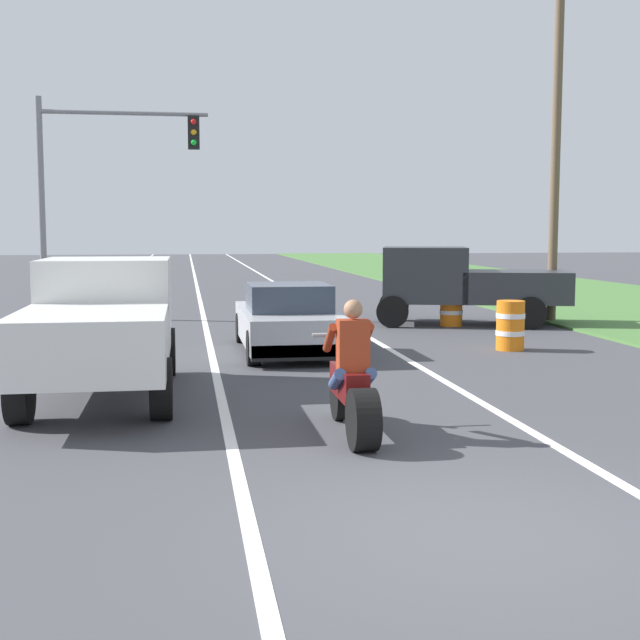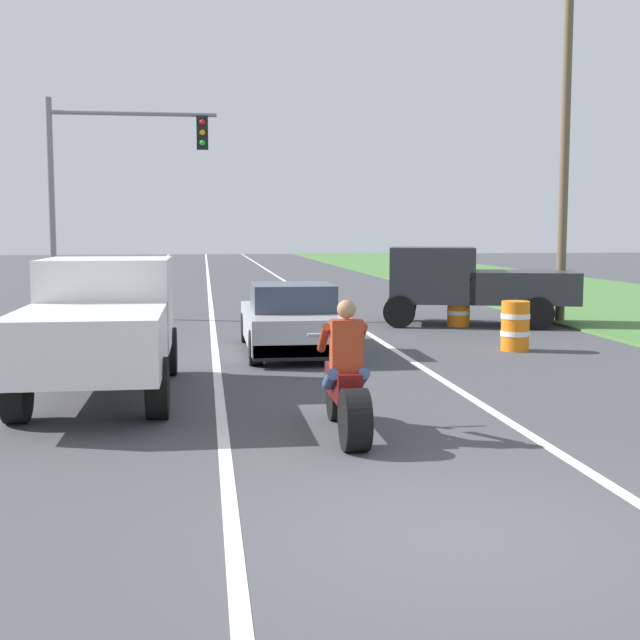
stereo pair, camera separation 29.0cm
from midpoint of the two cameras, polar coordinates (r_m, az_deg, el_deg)
ground_plane at (r=7.06m, az=10.69°, el=-14.07°), size 160.00×160.00×0.00m
lane_stripe_left_solid at (r=26.59m, az=-14.77°, el=0.64°), size 0.14×120.00×0.01m
lane_stripe_right_solid at (r=26.68m, az=0.76°, el=0.86°), size 0.14×120.00×0.01m
lane_stripe_centre_dashed at (r=26.39m, az=-6.99°, el=0.75°), size 0.14×120.00×0.01m
grass_verge_right at (r=29.90m, az=20.32°, el=1.09°), size 10.00×120.00×0.06m
motorcycle_with_rider at (r=9.92m, az=2.60°, el=-4.55°), size 0.70×2.21×1.62m
sports_car_silver at (r=16.82m, az=-1.42°, el=-0.06°), size 1.84×4.30×1.37m
pickup_truck_left_lane_white at (r=12.67m, az=-13.79°, el=-0.06°), size 2.02×4.80×1.98m
pickup_truck_right_shoulder_dark_grey at (r=22.05m, az=10.31°, el=2.54°), size 5.14×3.14×1.98m
traffic_light_mast_near at (r=24.47m, az=-13.95°, el=9.57°), size 4.62×0.34×6.00m
utility_pole_roadside at (r=23.15m, az=16.38°, el=10.00°), size 0.24×0.24×8.22m
construction_barrel_nearest at (r=17.56m, az=13.39°, el=-0.37°), size 0.58×0.58×1.00m
construction_barrel_mid at (r=21.73m, az=9.64°, el=0.91°), size 0.58×0.58×1.00m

